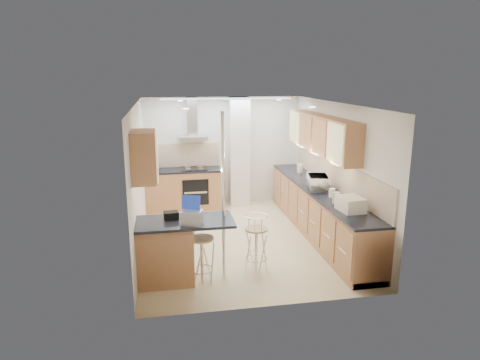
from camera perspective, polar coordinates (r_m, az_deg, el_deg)
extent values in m
plane|color=#D3BD8C|center=(8.06, 0.16, -7.90)|extent=(4.80, 4.80, 0.00)
cube|color=silver|center=(10.01, -2.31, 3.87)|extent=(3.60, 0.04, 2.50)
cube|color=silver|center=(5.43, 4.73, -4.90)|extent=(3.60, 0.04, 2.50)
cube|color=silver|center=(7.58, -13.35, 0.22)|extent=(0.04, 4.80, 2.50)
cube|color=silver|center=(8.19, 12.65, 1.28)|extent=(0.04, 4.80, 2.50)
cube|color=white|center=(7.50, 0.17, 10.13)|extent=(3.60, 4.80, 0.02)
cube|color=#A76C43|center=(8.39, 10.75, 6.03)|extent=(0.34, 3.00, 0.72)
cube|color=#A76C43|center=(6.12, -12.70, 3.06)|extent=(0.34, 0.62, 0.72)
cube|color=beige|center=(8.20, 12.53, 0.80)|extent=(0.03, 4.40, 0.56)
cube|color=beige|center=(9.92, -7.75, 3.25)|extent=(1.70, 0.03, 0.56)
cube|color=silver|center=(9.87, -0.13, 3.74)|extent=(0.45, 0.40, 2.50)
cube|color=#B7BABC|center=(9.63, -6.27, 5.63)|extent=(0.62, 0.48, 0.08)
cube|color=#B7BABC|center=(9.72, -6.40, 8.32)|extent=(0.22, 0.20, 0.88)
cylinder|color=silver|center=(6.22, -2.24, -2.41)|extent=(0.05, 0.05, 2.50)
cube|color=black|center=(9.52, -5.93, -1.66)|extent=(0.58, 0.02, 0.58)
cube|color=black|center=(9.71, -6.15, 1.53)|extent=(0.58, 0.50, 0.02)
cube|color=tan|center=(9.27, -1.87, 10.76)|extent=(2.80, 0.35, 0.02)
cube|color=#A76C43|center=(8.30, 10.43, -4.26)|extent=(0.60, 4.40, 0.88)
cube|color=black|center=(8.17, 10.57, -1.19)|extent=(0.63, 4.40, 0.04)
cube|color=#A76C43|center=(9.81, -7.53, -1.30)|extent=(1.70, 0.60, 0.88)
cube|color=black|center=(9.70, -7.61, 1.32)|extent=(1.70, 0.63, 0.04)
cube|color=#A76C43|center=(6.44, -7.50, -9.50)|extent=(1.35, 0.62, 0.90)
cube|color=black|center=(6.27, -7.63, -5.55)|extent=(1.47, 0.72, 0.04)
imported|color=white|center=(7.99, 10.36, -0.36)|extent=(0.42, 0.55, 0.27)
cube|color=#A1A3A9|center=(6.07, -6.45, -5.01)|extent=(0.34, 0.29, 0.19)
cube|color=black|center=(6.33, -9.17, -4.69)|extent=(0.22, 0.17, 0.11)
cylinder|color=#EEE7CE|center=(9.36, 7.99, 1.56)|extent=(0.13, 0.13, 0.19)
cylinder|color=#EEE7CE|center=(8.85, 9.19, 0.64)|extent=(0.12, 0.12, 0.14)
cylinder|color=#B7AC92|center=(7.23, 12.75, -2.35)|extent=(0.17, 0.17, 0.19)
cylinder|color=white|center=(7.58, 12.18, -1.70)|extent=(0.13, 0.13, 0.15)
cube|color=#EEE7CE|center=(6.88, 14.53, -3.13)|extent=(0.38, 0.46, 0.22)
cylinder|color=#B7BABC|center=(9.73, -11.47, 2.04)|extent=(0.16, 0.16, 0.24)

